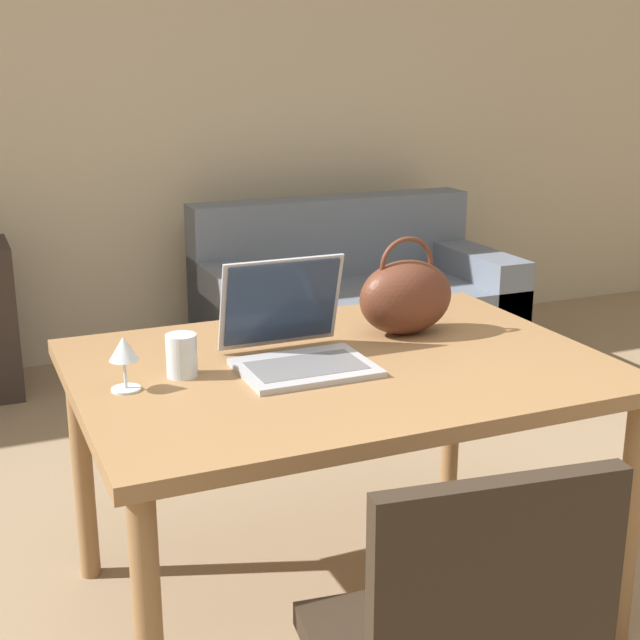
# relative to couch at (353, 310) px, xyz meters

# --- Properties ---
(wall_back) EXTENTS (10.00, 0.06, 2.70)m
(wall_back) POSITION_rel_couch_xyz_m (-1.04, 0.63, 1.07)
(wall_back) COLOR beige
(wall_back) RESTS_ON ground_plane
(dining_table) EXTENTS (1.37, 0.99, 0.74)m
(dining_table) POSITION_rel_couch_xyz_m (-0.93, -1.89, 0.37)
(dining_table) COLOR olive
(dining_table) RESTS_ON ground_plane
(couch) EXTENTS (1.51, 0.83, 0.82)m
(couch) POSITION_rel_couch_xyz_m (0.00, 0.00, 0.00)
(couch) COLOR slate
(couch) RESTS_ON ground_plane
(laptop) EXTENTS (0.34, 0.34, 0.26)m
(laptop) POSITION_rel_couch_xyz_m (-1.05, -1.85, 0.52)
(laptop) COLOR #ADADB2
(laptop) RESTS_ON dining_table
(drinking_glass) EXTENTS (0.08, 0.08, 0.11)m
(drinking_glass) POSITION_rel_couch_xyz_m (-1.34, -1.84, 0.51)
(drinking_glass) COLOR silver
(drinking_glass) RESTS_ON dining_table
(wine_glass) EXTENTS (0.07, 0.07, 0.13)m
(wine_glass) POSITION_rel_couch_xyz_m (-1.49, -1.89, 0.55)
(wine_glass) COLOR silver
(wine_glass) RESTS_ON dining_table
(handbag) EXTENTS (0.28, 0.17, 0.29)m
(handbag) POSITION_rel_couch_xyz_m (-0.66, -1.74, 0.56)
(handbag) COLOR #592D1E
(handbag) RESTS_ON dining_table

